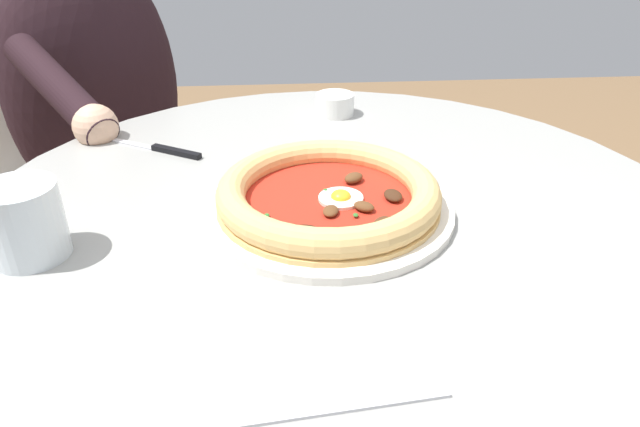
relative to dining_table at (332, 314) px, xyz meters
name	(u,v)px	position (x,y,z in m)	size (l,w,h in m)	color
dining_table	(332,314)	(0.00, 0.00, 0.00)	(0.91, 0.91, 0.76)	#999993
pizza_on_plate	(329,197)	(-0.02, 0.01, 0.20)	(0.30, 0.30, 0.05)	white
water_glass	(25,225)	(-0.09, 0.33, 0.21)	(0.08, 0.08, 0.08)	silver
steak_knife	(160,149)	(0.18, 0.24, 0.18)	(0.11, 0.19, 0.01)	silver
ramekin_capers	(335,103)	(0.32, -0.03, 0.20)	(0.07, 0.07, 0.04)	white
fork_utensil	(339,408)	(-0.32, 0.03, 0.18)	(0.03, 0.18, 0.00)	#BCBCC1
diner_person	(113,181)	(0.56, 0.44, -0.05)	(0.58, 0.44, 1.19)	#282833
cafe_chair_diner	(87,162)	(0.67, 0.53, -0.05)	(0.59, 0.59, 0.86)	beige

